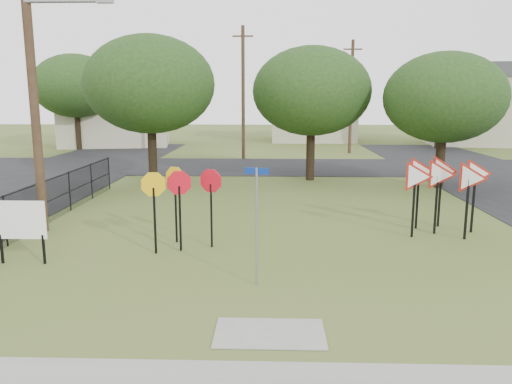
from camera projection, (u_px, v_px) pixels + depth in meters
ground at (270, 285)px, 11.40m from camera, size 140.00×140.00×0.00m
street_far at (272, 167)px, 31.04m from camera, size 60.00×8.00×0.02m
curb_pad at (270, 333)px, 9.04m from camera, size 2.00×1.20×0.02m
street_name_sign at (257, 218)px, 11.13m from camera, size 0.55×0.16×2.71m
stop_sign_cluster at (180, 189)px, 13.90m from camera, size 2.15×1.38×2.28m
yield_sign_cluster at (443, 178)px, 15.50m from camera, size 3.09×2.11×2.42m
info_board at (20, 222)px, 12.69m from camera, size 1.32×0.06×1.65m
utility_pole_main at (33, 64)px, 15.08m from camera, size 3.55×0.33×10.00m
far_pole_a at (243, 92)px, 34.18m from camera, size 1.40×0.24×9.00m
far_pole_b at (351, 96)px, 37.89m from camera, size 1.40×0.24×8.50m
far_pole_c at (149, 93)px, 40.33m from camera, size 1.40×0.24×9.00m
fence_run at (57, 196)px, 17.63m from camera, size 0.05×11.55×1.50m
house_left at (116, 104)px, 44.56m from camera, size 10.58×8.88×7.20m
house_mid at (312, 109)px, 49.97m from camera, size 8.40×8.40×6.20m
house_right at (469, 104)px, 45.49m from camera, size 8.30×8.30×7.20m
tree_near_left at (150, 85)px, 24.44m from camera, size 6.40×6.40×7.27m
tree_near_mid at (312, 91)px, 25.22m from camera, size 6.00×6.00×6.80m
tree_near_right at (444, 98)px, 23.12m from camera, size 5.60×5.60×6.33m
tree_far_left at (75, 86)px, 40.42m from camera, size 6.80×6.80×7.73m
tree_far_right at (440, 94)px, 41.53m from camera, size 6.00×6.00×6.80m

